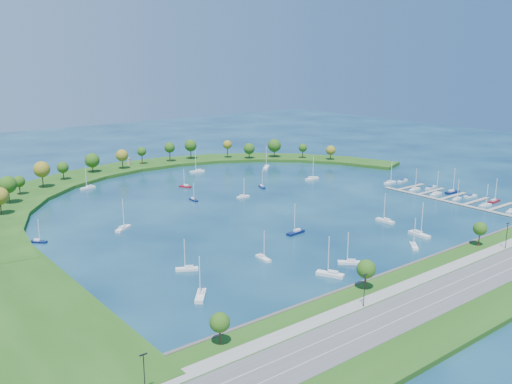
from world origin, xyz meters
TOP-DOWN VIEW (x-y plane):
  - ground at (0.00, 0.00)m, footprint 700.00×700.00m
  - south_shoreline at (0.03, -122.88)m, footprint 420.00×43.10m
  - breakwater at (-46.33, 48.72)m, footprint 286.74×247.64m
  - breakwater_trees at (-15.08, 87.09)m, footprint 233.79×90.04m
  - harbor_tower at (-9.94, 120.91)m, footprint 2.60×2.60m
  - dock_system at (85.30, -61.00)m, footprint 24.28×82.00m
  - moored_boat_0 at (59.90, 20.72)m, footprint 9.62×3.28m
  - moored_boat_1 at (8.00, -90.06)m, footprint 7.15×7.25m
  - moored_boat_2 at (-38.06, -90.09)m, footprint 6.57×9.70m
  - moored_boat_3 at (23.61, 23.14)m, footprint 4.53×7.40m
  - moored_boat_4 at (-81.76, -77.31)m, footprint 7.97×8.91m
  - moored_boat_5 at (-46.14, -63.93)m, footprint 2.94×7.81m
  - moored_boat_6 at (-16.77, -49.30)m, footprint 9.11×3.40m
  - moored_boat_7 at (59.95, 63.54)m, footprint 9.66×8.96m
  - moored_boat_8 at (-104.57, 5.72)m, footprint 5.96×6.14m
  - moored_boat_9 at (17.53, 80.98)m, footprint 9.80×4.13m
  - moored_boat_10 at (2.05, 12.14)m, footprint 7.28×2.30m
  - moored_boat_11 at (-70.92, 0.30)m, footprint 9.02×7.22m
  - moored_boat_12 at (-24.73, -86.42)m, footprint 7.44×7.09m
  - moored_boat_13 at (-53.83, 81.28)m, footprint 8.88×4.15m
  - moored_boat_14 at (-9.45, 50.92)m, footprint 5.29×7.15m
  - moored_boat_15 at (21.37, -82.83)m, footprint 3.58×10.02m
  - moored_boat_16 at (-21.52, 23.01)m, footprint 2.11×6.63m
  - moored_boat_17 at (-73.42, -55.73)m, footprint 7.85×5.85m
  - moored_boat_18 at (25.79, -61.72)m, footprint 2.77×8.93m
  - docked_boat_0 at (85.52, -88.57)m, footprint 8.50×3.24m
  - docked_boat_2 at (85.53, -75.13)m, footprint 7.80×3.03m
  - docked_boat_3 at (96.02, -73.95)m, footprint 8.45×2.82m
  - docked_boat_4 at (85.54, -59.53)m, footprint 7.41×3.03m
  - docked_boat_5 at (95.98, -60.81)m, footprint 8.43×3.17m
  - docked_boat_6 at (85.51, -47.12)m, footprint 9.08×3.51m
  - docked_boat_7 at (96.00, -50.04)m, footprint 9.42×3.21m
  - docked_boat_8 at (85.52, -33.67)m, footprint 8.51×3.23m
  - docked_boat_9 at (95.97, -36.68)m, footprint 9.30×4.04m
  - docked_boat_10 at (87.91, -14.85)m, footprint 8.97×3.03m
  - docked_boat_11 at (97.88, -16.12)m, footprint 8.84×3.84m

SIDE VIEW (x-z plane):
  - ground at x=0.00m, z-range 0.00..0.00m
  - dock_system at x=85.30m, z-range -0.45..1.15m
  - docked_boat_5 at x=95.98m, z-range -0.22..1.46m
  - docked_boat_11 at x=97.88m, z-range -0.23..1.51m
  - docked_boat_9 at x=95.97m, z-range -0.24..1.59m
  - moored_boat_16 at x=-21.52m, z-range -3.97..5.67m
  - moored_boat_8 at x=-104.57m, z-range -4.06..5.76m
  - moored_boat_14 at x=-9.45m, z-range -4.36..6.09m
  - moored_boat_3 at x=23.61m, z-range -4.40..6.13m
  - docked_boat_4 at x=85.54m, z-range -4.42..6.16m
  - moored_boat_10 at x=2.05m, z-range -4.42..6.16m
  - docked_boat_2 at x=85.53m, z-range -4.70..6.46m
  - moored_boat_5 at x=-46.14m, z-range -4.72..6.48m
  - moored_boat_17 at x=-73.42m, z-range -4.85..6.64m
  - moored_boat_1 at x=8.00m, z-range -4.95..6.75m
  - moored_boat_12 at x=-24.73m, z-range -5.00..6.81m
  - docked_boat_0 at x=85.52m, z-range -5.19..7.01m
  - docked_boat_8 at x=85.52m, z-range -5.19..7.02m
  - docked_boat_3 at x=96.02m, z-range -5.21..7.04m
  - moored_boat_13 at x=-53.83m, z-range -5.37..7.22m
  - docked_boat_10 at x=87.91m, z-range -5.55..7.42m
  - docked_boat_6 at x=85.51m, z-range -5.57..7.44m
  - moored_boat_18 at x=25.79m, z-range -5.57..7.45m
  - moored_boat_6 at x=-16.77m, z-range -5.60..7.48m
  - moored_boat_11 at x=-70.92m, z-range -5.77..7.67m
  - docked_boat_7 at x=96.00m, z-range -5.86..7.77m
  - moored_boat_4 at x=-81.76m, z-range -5.93..7.85m
  - moored_boat_0 at x=59.90m, z-range -5.99..7.93m
  - moored_boat_9 at x=17.53m, z-range -6.01..7.95m
  - moored_boat_2 at x=-38.06m, z-range -6.01..7.95m
  - moored_boat_15 at x=21.37m, z-range -6.23..8.20m
  - breakwater at x=-46.33m, z-range -0.01..1.99m
  - south_shoreline at x=0.03m, z-range -4.80..6.80m
  - moored_boat_7 at x=59.95m, z-range -6.57..8.59m
  - harbor_tower at x=-9.94m, z-range 2.05..6.74m
  - breakwater_trees at x=-15.08m, z-range 3.18..17.88m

